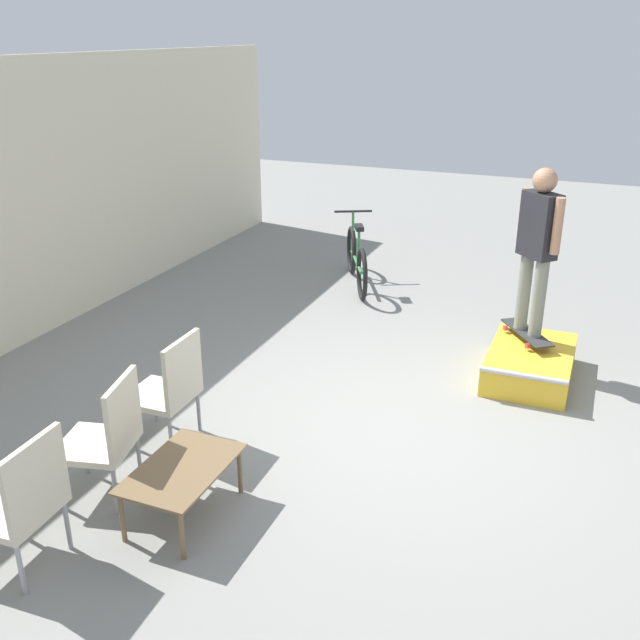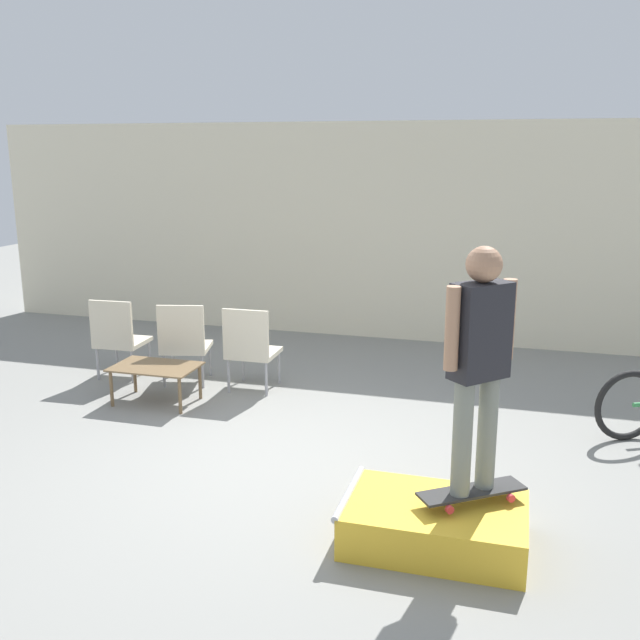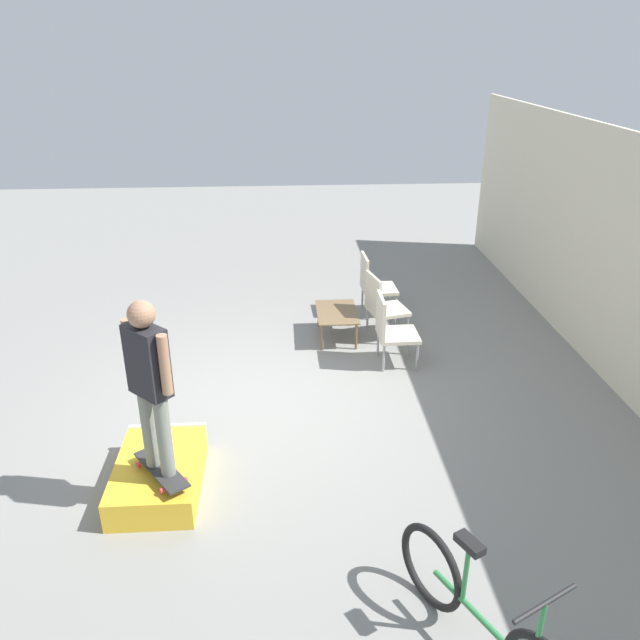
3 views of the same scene
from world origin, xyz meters
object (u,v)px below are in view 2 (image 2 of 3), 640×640
(skate_ramp_box, at_px, (435,524))
(patio_chair_left, at_px, (118,336))
(coffee_table, at_px, (156,370))
(patio_chair_center, at_px, (184,341))
(patio_chair_right, at_px, (250,346))
(skateboard_on_ramp, at_px, (472,492))
(person_skater, at_px, (479,352))

(skate_ramp_box, relative_size, patio_chair_left, 1.29)
(coffee_table, relative_size, patio_chair_center, 0.93)
(coffee_table, distance_m, patio_chair_left, 1.05)
(coffee_table, relative_size, patio_chair_right, 0.93)
(skate_ramp_box, xyz_separation_m, patio_chair_center, (-3.17, 2.63, 0.37))
(skate_ramp_box, relative_size, skateboard_on_ramp, 1.69)
(skate_ramp_box, distance_m, patio_chair_center, 4.14)
(coffee_table, xyz_separation_m, patio_chair_center, (0.02, 0.64, 0.16))
(skateboard_on_ramp, xyz_separation_m, patio_chair_left, (-4.24, 2.55, 0.14))
(coffee_table, distance_m, patio_chair_center, 0.66)
(coffee_table, xyz_separation_m, patio_chair_left, (-0.82, 0.63, 0.16))
(skate_ramp_box, relative_size, patio_chair_center, 1.29)
(skateboard_on_ramp, relative_size, patio_chair_left, 0.76)
(coffee_table, xyz_separation_m, patio_chair_right, (0.83, 0.63, 0.16))
(skateboard_on_ramp, xyz_separation_m, person_skater, (-0.00, -0.00, 0.98))
(skate_ramp_box, xyz_separation_m, coffee_table, (-3.19, 2.00, 0.21))
(coffee_table, height_order, patio_chair_center, patio_chair_center)
(skate_ramp_box, xyz_separation_m, patio_chair_left, (-4.01, 2.63, 0.37))
(skateboard_on_ramp, distance_m, coffee_table, 3.92)
(skateboard_on_ramp, relative_size, patio_chair_right, 0.76)
(skateboard_on_ramp, distance_m, patio_chair_right, 3.64)
(patio_chair_center, bearing_deg, person_skater, 129.43)
(skate_ramp_box, relative_size, coffee_table, 1.39)
(coffee_table, bearing_deg, patio_chair_right, 37.45)
(skate_ramp_box, height_order, patio_chair_left, patio_chair_left)
(person_skater, height_order, patio_chair_right, person_skater)
(patio_chair_center, relative_size, patio_chair_right, 1.00)
(person_skater, distance_m, patio_chair_right, 3.73)
(coffee_table, bearing_deg, patio_chair_center, 87.86)
(skate_ramp_box, bearing_deg, patio_chair_left, 146.75)
(skate_ramp_box, bearing_deg, patio_chair_center, 140.25)
(skate_ramp_box, bearing_deg, patio_chair_right, 131.93)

